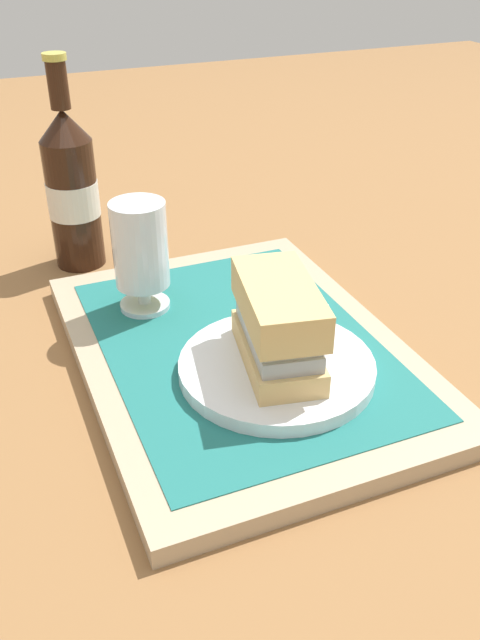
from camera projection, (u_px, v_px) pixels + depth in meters
name	position (u px, v px, depth m)	size (l,w,h in m)	color
ground_plane	(240.00, 360.00, 0.72)	(3.00, 3.00, 0.00)	olive
tray	(240.00, 353.00, 0.71)	(0.44, 0.32, 0.02)	tan
placemat	(240.00, 344.00, 0.71)	(0.38, 0.27, 0.00)	#1E6B66
plate	(277.00, 367.00, 0.66)	(0.19, 0.19, 0.01)	white
sandwich	(277.00, 321.00, 0.63)	(0.14, 0.09, 0.08)	tan
beer_glass	(141.00, 253.00, 0.73)	(0.06, 0.06, 0.12)	silver
napkin_folded	(283.00, 295.00, 0.79)	(0.09, 0.07, 0.01)	white
beer_bottle	(72.00, 188.00, 0.86)	(0.07, 0.07, 0.27)	black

